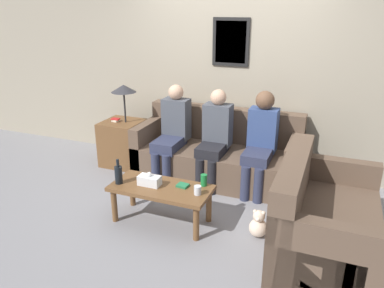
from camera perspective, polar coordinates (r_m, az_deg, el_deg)
name	(u,v)px	position (r m, az deg, el deg)	size (l,w,h in m)	color
ground_plane	(204,193)	(4.57, 1.81, -7.53)	(16.00, 16.00, 0.00)	gray
wall_back	(231,73)	(5.05, 5.90, 10.73)	(9.00, 0.08, 2.60)	#9E937F
couch_main	(218,155)	(4.89, 3.97, -1.70)	(2.07, 0.87, 0.88)	brown
couch_side	(322,221)	(3.66, 19.16, -10.99)	(0.87, 1.44, 0.88)	brown
coffee_table	(161,192)	(3.88, -4.73, -7.28)	(1.04, 0.48, 0.40)	brown
side_table_with_lamp	(123,140)	(5.36, -10.46, 0.66)	(0.53, 0.53, 1.15)	brown
wine_bottle	(119,174)	(3.94, -11.14, -4.54)	(0.08, 0.08, 0.27)	black
drinking_glass	(198,190)	(3.67, 0.86, -7.06)	(0.07, 0.07, 0.09)	silver
book_stack	(183,185)	(3.84, -1.42, -6.33)	(0.12, 0.11, 0.02)	#237547
soda_can	(204,180)	(3.84, 1.82, -5.52)	(0.07, 0.07, 0.12)	#197A38
tissue_box	(149,180)	(3.87, -6.50, -5.51)	(0.23, 0.12, 0.15)	silver
person_left	(172,129)	(4.84, -3.00, 2.24)	(0.34, 0.65, 1.19)	#2D334C
person_middle	(215,135)	(4.62, 3.50, 1.36)	(0.34, 0.58, 1.19)	black
person_right	(261,139)	(4.51, 10.41, 0.77)	(0.34, 0.63, 1.21)	#2D334C
teddy_bear	(258,225)	(3.80, 10.07, -12.06)	(0.18, 0.18, 0.29)	beige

